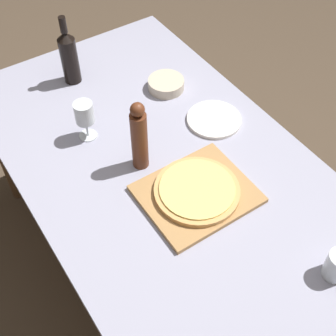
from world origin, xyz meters
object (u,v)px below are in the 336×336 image
at_px(pepper_mill, 139,137).
at_px(pizza, 197,190).
at_px(wine_glass, 84,114).
at_px(small_bowl, 166,84).
at_px(wine_bottle, 69,56).

bearing_deg(pepper_mill, pizza, -69.80).
relative_size(wine_glass, small_bowl, 1.06).
height_order(pizza, wine_bottle, wine_bottle).
height_order(pepper_mill, wine_glass, pepper_mill).
bearing_deg(wine_glass, pizza, -68.89).
height_order(pizza, wine_glass, wine_glass).
relative_size(wine_bottle, small_bowl, 2.00).
xyz_separation_m(pepper_mill, small_bowl, (0.31, 0.30, -0.12)).
xyz_separation_m(pizza, pepper_mill, (-0.08, 0.23, 0.11)).
distance_m(wine_glass, small_bowl, 0.41).
bearing_deg(pizza, small_bowl, 67.08).
relative_size(wine_bottle, pepper_mill, 1.05).
relative_size(pizza, small_bowl, 1.93).
bearing_deg(pizza, wine_glass, 111.11).
bearing_deg(wine_glass, small_bowl, 9.94).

